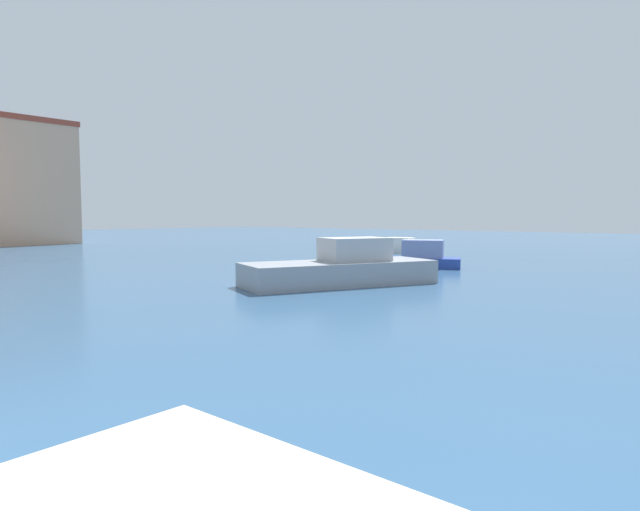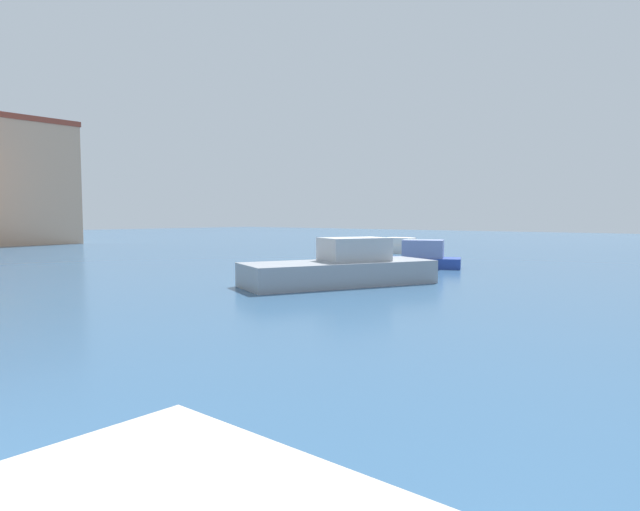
# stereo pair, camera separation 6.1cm
# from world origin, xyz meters

# --- Properties ---
(water) EXTENTS (160.00, 160.00, 0.00)m
(water) POSITION_xyz_m (15.00, 20.00, 0.00)
(water) COLOR #2D5175
(water) RESTS_ON ground
(motorboat_grey_far_left) EXTENTS (7.96, 5.42, 1.82)m
(motorboat_grey_far_left) POSITION_xyz_m (16.67, 7.84, 0.62)
(motorboat_grey_far_left) COLOR gray
(motorboat_grey_far_left) RESTS_ON water
(motorboat_blue_near_pier) EXTENTS (3.73, 5.58, 1.44)m
(motorboat_blue_near_pier) POSITION_xyz_m (24.73, 9.38, 0.52)
(motorboat_blue_near_pier) COLOR #233D93
(motorboat_blue_near_pier) RESTS_ON water
(motorboat_white_mid_harbor) EXTENTS (2.30, 6.14, 1.12)m
(motorboat_white_mid_harbor) POSITION_xyz_m (33.99, 16.01, 0.39)
(motorboat_white_mid_harbor) COLOR white
(motorboat_white_mid_harbor) RESTS_ON water
(harbor_office) EXTENTS (10.44, 7.54, 11.75)m
(harbor_office) POSITION_xyz_m (20.43, 50.46, 5.88)
(harbor_office) COLOR tan
(harbor_office) RESTS_ON ground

